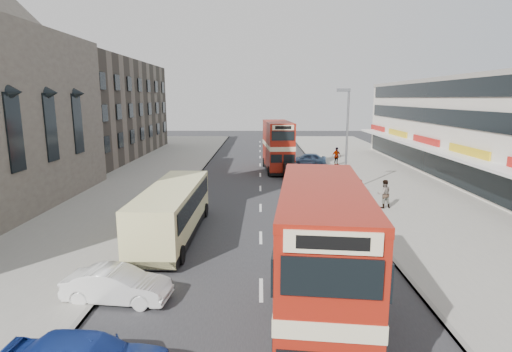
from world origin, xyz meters
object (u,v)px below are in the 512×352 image
(bus_second, at_px, (278,146))
(car_right_a, at_px, (331,186))
(bus_main, at_px, (321,265))
(pedestrian_far, at_px, (336,156))
(car_right_b, at_px, (319,173))
(pedestrian_near, at_px, (384,194))
(car_right_c, at_px, (307,159))
(car_left_front, at_px, (117,285))
(street_lamp, at_px, (346,133))
(cyclist, at_px, (311,181))
(coach, at_px, (173,210))

(bus_second, distance_m, car_right_a, 11.27)
(bus_main, relative_size, pedestrian_far, 4.49)
(car_right_b, relative_size, pedestrian_near, 2.55)
(pedestrian_near, bearing_deg, car_right_c, -91.38)
(bus_main, relative_size, pedestrian_near, 4.57)
(car_left_front, bearing_deg, bus_main, -102.93)
(street_lamp, bearing_deg, pedestrian_far, 81.92)
(car_right_c, xyz_separation_m, pedestrian_far, (3.12, -0.65, 0.44))
(bus_second, height_order, car_left_front, bus_second)
(pedestrian_near, bearing_deg, car_left_front, 31.76)
(street_lamp, relative_size, cyclist, 3.86)
(bus_main, height_order, pedestrian_near, bus_main)
(car_right_a, xyz_separation_m, car_right_c, (-0.20, 13.86, 0.05))
(car_right_c, height_order, pedestrian_near, pedestrian_near)
(car_right_a, bearing_deg, coach, -52.44)
(bus_second, xyz_separation_m, coach, (-6.56, -20.19, -1.07))
(bus_second, bearing_deg, cyclist, 101.16)
(bus_main, bearing_deg, street_lamp, -97.82)
(coach, height_order, car_right_a, coach)
(car_right_a, distance_m, car_right_b, 5.29)
(street_lamp, xyz_separation_m, bus_second, (-4.71, 10.38, -2.20))
(car_left_front, relative_size, pedestrian_near, 2.00)
(car_right_b, height_order, pedestrian_far, pedestrian_far)
(bus_second, xyz_separation_m, car_right_b, (3.54, -5.20, -1.90))
(car_right_c, bearing_deg, bus_second, -44.89)
(car_left_front, distance_m, pedestrian_far, 32.99)
(street_lamp, distance_m, car_right_c, 14.39)
(car_left_front, height_order, car_right_b, car_right_b)
(bus_second, relative_size, car_right_a, 2.00)
(bus_second, distance_m, pedestrian_near, 16.21)
(cyclist, bearing_deg, car_right_b, 66.15)
(pedestrian_near, xyz_separation_m, pedestrian_far, (0.10, 17.51, 0.02))
(coach, distance_m, car_right_a, 14.11)
(bus_main, relative_size, car_right_c, 2.15)
(street_lamp, xyz_separation_m, pedestrian_near, (1.76, -4.42, -3.66))
(car_right_a, height_order, car_right_b, car_right_b)
(street_lamp, xyz_separation_m, car_right_a, (-1.06, -0.11, -4.13))
(coach, distance_m, pedestrian_near, 14.11)
(pedestrian_near, relative_size, cyclist, 0.92)
(pedestrian_far, distance_m, cyclist, 11.96)
(pedestrian_far, bearing_deg, bus_second, 177.97)
(car_right_a, bearing_deg, cyclist, -153.90)
(bus_main, distance_m, car_left_front, 7.74)
(coach, height_order, car_right_c, coach)
(bus_second, xyz_separation_m, car_right_c, (3.45, 3.37, -1.88))
(pedestrian_near, distance_m, pedestrian_far, 17.51)
(pedestrian_far, bearing_deg, coach, -144.33)
(car_right_a, distance_m, pedestrian_far, 13.54)
(cyclist, bearing_deg, car_right_a, -62.28)
(car_left_front, bearing_deg, pedestrian_near, -41.27)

